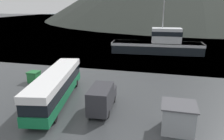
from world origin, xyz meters
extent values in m
plane|color=slate|center=(0.00, 142.26, 0.00)|extent=(240.00, 240.00, 0.00)
cube|color=#146B3D|center=(-1.72, 9.65, 0.93)|extent=(4.82, 12.87, 0.97)
cube|color=black|center=(-1.72, 9.65, 1.97)|extent=(4.73, 12.61, 1.11)
cube|color=white|center=(-1.72, 9.65, 2.87)|extent=(4.82, 12.87, 0.69)
cube|color=black|center=(-2.90, 15.87, 1.78)|extent=(2.19, 0.47, 1.49)
cylinder|color=black|center=(-3.64, 13.78, 0.45)|extent=(0.46, 0.94, 0.90)
cylinder|color=black|center=(-1.45, 14.19, 0.45)|extent=(0.46, 0.94, 0.90)
cylinder|color=black|center=(-2.00, 5.10, 0.45)|extent=(0.46, 0.94, 0.90)
cylinder|color=black|center=(0.19, 5.52, 0.45)|extent=(0.46, 0.94, 0.90)
cube|color=#2D2D33|center=(3.62, 8.34, 1.46)|extent=(2.19, 3.95, 2.22)
cube|color=#2D2D33|center=(3.44, 11.07, 0.96)|extent=(2.05, 1.77, 1.22)
cube|color=black|center=(3.49, 10.27, 1.96)|extent=(1.65, 0.17, 0.78)
cylinder|color=black|center=(2.59, 10.79, 0.35)|extent=(0.27, 0.71, 0.70)
cylinder|color=black|center=(4.31, 10.91, 0.35)|extent=(0.27, 0.71, 0.70)
cylinder|color=black|center=(2.82, 7.41, 0.35)|extent=(0.27, 0.71, 0.70)
cylinder|color=black|center=(4.54, 7.53, 0.35)|extent=(0.27, 0.71, 0.70)
cube|color=black|center=(7.36, 37.06, 1.14)|extent=(19.06, 5.84, 2.28)
cube|color=silver|center=(7.36, 37.06, 1.99)|extent=(19.25, 5.90, 0.57)
cube|color=silver|center=(9.23, 37.19, 3.80)|extent=(6.22, 3.59, 3.04)
cube|color=black|center=(9.23, 37.19, 4.25)|extent=(6.34, 3.69, 0.91)
cylinder|color=#B2B2B7|center=(8.33, 37.13, 8.07)|extent=(0.20, 0.20, 5.51)
cube|color=#287F3D|center=(-7.64, 14.47, 0.65)|extent=(1.29, 1.36, 1.30)
cube|color=#226C34|center=(-7.64, 14.47, 1.37)|extent=(1.42, 1.49, 0.14)
cube|color=#93999E|center=(10.69, 6.82, 1.13)|extent=(2.55, 2.38, 2.27)
cube|color=#4C4C51|center=(10.69, 6.82, 2.33)|extent=(2.80, 2.61, 0.12)
camera|label=1|loc=(9.32, -9.96, 10.09)|focal=35.00mm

